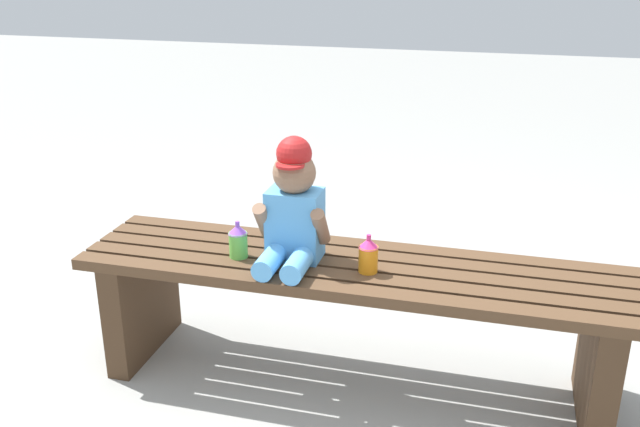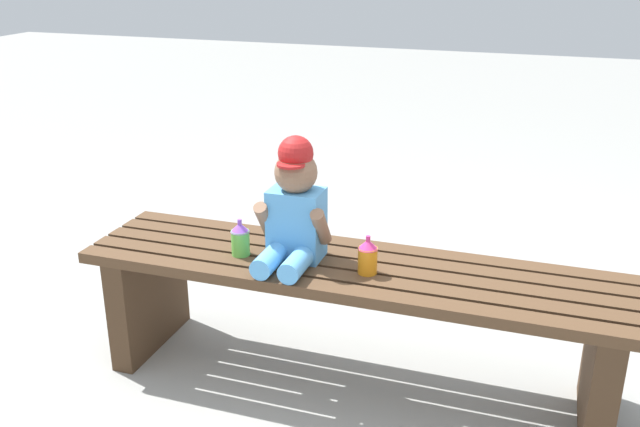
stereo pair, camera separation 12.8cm
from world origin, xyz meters
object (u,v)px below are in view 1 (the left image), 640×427
(park_bench, at_px, (352,301))
(child_figure, at_px, (293,209))
(sippy_cup_right, at_px, (368,254))
(sippy_cup_left, at_px, (238,240))

(park_bench, bearing_deg, child_figure, -173.46)
(sippy_cup_right, bearing_deg, child_figure, 174.65)
(sippy_cup_right, bearing_deg, sippy_cup_left, 180.00)
(sippy_cup_left, relative_size, sippy_cup_right, 1.00)
(park_bench, relative_size, child_figure, 4.38)
(child_figure, bearing_deg, park_bench, 6.54)
(park_bench, distance_m, sippy_cup_right, 0.21)
(sippy_cup_left, distance_m, sippy_cup_right, 0.43)
(park_bench, xyz_separation_m, sippy_cup_right, (0.06, -0.05, 0.19))
(child_figure, relative_size, sippy_cup_right, 3.26)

